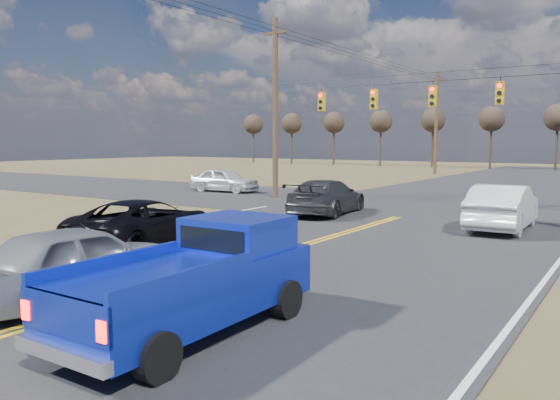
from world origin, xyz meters
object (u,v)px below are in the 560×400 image
Objects in this scene: dgrey_car_queue at (327,197)px; cross_car_west at (224,180)px; pickup_truck at (198,280)px; silver_suv at (79,261)px; black_suv at (144,222)px; white_car_queue at (503,207)px.

cross_car_west is (-10.63, 5.74, -0.00)m from dgrey_car_queue.
pickup_truck reaches higher than dgrey_car_queue.
silver_suv is 1.00× the size of cross_car_west.
dgrey_car_queue is (1.01, 9.56, 0.05)m from black_suv.
dgrey_car_queue is at bearing -105.81° from black_suv.
pickup_truck is 0.92× the size of dgrey_car_queue.
black_suv is at bearing -152.33° from cross_car_west.
pickup_truck reaches higher than white_car_queue.
pickup_truck is 0.97× the size of white_car_queue.
dgrey_car_queue is 1.17× the size of cross_car_west.
silver_suv is at bearing -151.66° from cross_car_west.
black_suv is 1.15× the size of cross_car_west.
pickup_truck is 8.14m from black_suv.
silver_suv is at bearing 68.04° from white_car_queue.
dgrey_car_queue is at bearing -80.52° from silver_suv.
silver_suv is 14.89m from white_car_queue.
cross_car_west is (-12.86, 19.94, -0.00)m from silver_suv.
pickup_truck is at bearing 80.96° from white_car_queue.
silver_suv reaches higher than cross_car_west.
silver_suv is 0.90× the size of white_car_queue.
black_suv is 1.03× the size of white_car_queue.
silver_suv is 5.66m from black_suv.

